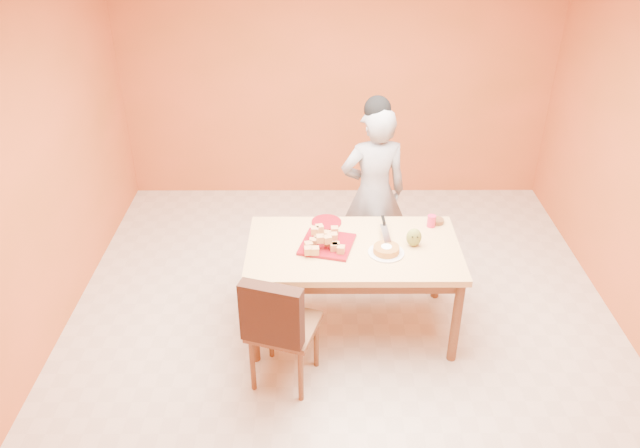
{
  "coord_description": "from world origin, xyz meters",
  "views": [
    {
      "loc": [
        -0.19,
        -3.81,
        3.29
      ],
      "look_at": [
        -0.18,
        0.3,
        0.86
      ],
      "focal_mm": 35.0,
      "sensor_mm": 36.0,
      "label": 1
    }
  ],
  "objects_px": {
    "dining_table": "(353,257)",
    "magenta_glass": "(431,221)",
    "person": "(373,193)",
    "egg_ornament": "(414,237)",
    "pastry_platter": "(327,244)",
    "red_dinner_plate": "(327,222)",
    "sponge_cake": "(386,249)",
    "checker_tin": "(437,221)",
    "dining_chair": "(284,325)"
  },
  "relations": [
    {
      "from": "dining_table",
      "to": "magenta_glass",
      "type": "height_order",
      "value": "magenta_glass"
    },
    {
      "from": "person",
      "to": "magenta_glass",
      "type": "height_order",
      "value": "person"
    },
    {
      "from": "dining_table",
      "to": "egg_ornament",
      "type": "bearing_deg",
      "value": 1.76
    },
    {
      "from": "pastry_platter",
      "to": "red_dinner_plate",
      "type": "relative_size",
      "value": 1.57
    },
    {
      "from": "person",
      "to": "sponge_cake",
      "type": "relative_size",
      "value": 8.13
    },
    {
      "from": "pastry_platter",
      "to": "red_dinner_plate",
      "type": "xyz_separation_m",
      "value": [
        -0.0,
        0.34,
        -0.0
      ]
    },
    {
      "from": "egg_ornament",
      "to": "red_dinner_plate",
      "type": "bearing_deg",
      "value": 136.94
    },
    {
      "from": "pastry_platter",
      "to": "sponge_cake",
      "type": "height_order",
      "value": "sponge_cake"
    },
    {
      "from": "magenta_glass",
      "to": "dining_table",
      "type": "bearing_deg",
      "value": -154.74
    },
    {
      "from": "person",
      "to": "pastry_platter",
      "type": "distance_m",
      "value": 0.89
    },
    {
      "from": "person",
      "to": "sponge_cake",
      "type": "bearing_deg",
      "value": 82.56
    },
    {
      "from": "magenta_glass",
      "to": "person",
      "type": "bearing_deg",
      "value": 129.12
    },
    {
      "from": "person",
      "to": "checker_tin",
      "type": "xyz_separation_m",
      "value": [
        0.47,
        -0.46,
        -0.01
      ]
    },
    {
      "from": "dining_table",
      "to": "red_dinner_plate",
      "type": "xyz_separation_m",
      "value": [
        -0.2,
        0.35,
        0.1
      ]
    },
    {
      "from": "sponge_cake",
      "to": "egg_ornament",
      "type": "height_order",
      "value": "egg_ornament"
    },
    {
      "from": "dining_table",
      "to": "checker_tin",
      "type": "distance_m",
      "value": 0.77
    },
    {
      "from": "person",
      "to": "magenta_glass",
      "type": "xyz_separation_m",
      "value": [
        0.42,
        -0.51,
        0.02
      ]
    },
    {
      "from": "egg_ornament",
      "to": "checker_tin",
      "type": "height_order",
      "value": "egg_ornament"
    },
    {
      "from": "sponge_cake",
      "to": "pastry_platter",
      "type": "bearing_deg",
      "value": 166.07
    },
    {
      "from": "red_dinner_plate",
      "to": "magenta_glass",
      "type": "distance_m",
      "value": 0.83
    },
    {
      "from": "dining_table",
      "to": "sponge_cake",
      "type": "bearing_deg",
      "value": -21.63
    },
    {
      "from": "egg_ornament",
      "to": "magenta_glass",
      "type": "height_order",
      "value": "egg_ornament"
    },
    {
      "from": "dining_table",
      "to": "sponge_cake",
      "type": "relative_size",
      "value": 8.26
    },
    {
      "from": "pastry_platter",
      "to": "magenta_glass",
      "type": "bearing_deg",
      "value": 18.79
    },
    {
      "from": "red_dinner_plate",
      "to": "sponge_cake",
      "type": "distance_m",
      "value": 0.62
    },
    {
      "from": "person",
      "to": "red_dinner_plate",
      "type": "distance_m",
      "value": 0.61
    },
    {
      "from": "pastry_platter",
      "to": "magenta_glass",
      "type": "relative_size",
      "value": 3.9
    },
    {
      "from": "magenta_glass",
      "to": "checker_tin",
      "type": "distance_m",
      "value": 0.08
    },
    {
      "from": "dining_chair",
      "to": "sponge_cake",
      "type": "xyz_separation_m",
      "value": [
        0.74,
        0.5,
        0.3
      ]
    },
    {
      "from": "dining_table",
      "to": "dining_chair",
      "type": "height_order",
      "value": "dining_chair"
    },
    {
      "from": "pastry_platter",
      "to": "red_dinner_plate",
      "type": "distance_m",
      "value": 0.34
    },
    {
      "from": "egg_ornament",
      "to": "dining_chair",
      "type": "bearing_deg",
      "value": -162.98
    },
    {
      "from": "pastry_platter",
      "to": "dining_table",
      "type": "bearing_deg",
      "value": -4.18
    },
    {
      "from": "dining_table",
      "to": "red_dinner_plate",
      "type": "distance_m",
      "value": 0.42
    },
    {
      "from": "pastry_platter",
      "to": "checker_tin",
      "type": "bearing_deg",
      "value": 20.87
    },
    {
      "from": "dining_chair",
      "to": "magenta_glass",
      "type": "xyz_separation_m",
      "value": [
        1.13,
        0.89,
        0.31
      ]
    },
    {
      "from": "dining_table",
      "to": "dining_chair",
      "type": "xyz_separation_m",
      "value": [
        -0.5,
        -0.6,
        -0.17
      ]
    },
    {
      "from": "dining_table",
      "to": "red_dinner_plate",
      "type": "height_order",
      "value": "red_dinner_plate"
    },
    {
      "from": "person",
      "to": "red_dinner_plate",
      "type": "bearing_deg",
      "value": 39.17
    },
    {
      "from": "sponge_cake",
      "to": "checker_tin",
      "type": "bearing_deg",
      "value": 44.86
    },
    {
      "from": "magenta_glass",
      "to": "checker_tin",
      "type": "xyz_separation_m",
      "value": [
        0.05,
        0.05,
        -0.03
      ]
    },
    {
      "from": "person",
      "to": "checker_tin",
      "type": "bearing_deg",
      "value": 126.74
    },
    {
      "from": "dining_table",
      "to": "egg_ornament",
      "type": "xyz_separation_m",
      "value": [
        0.45,
        0.01,
        0.17
      ]
    },
    {
      "from": "dining_chair",
      "to": "red_dinner_plate",
      "type": "height_order",
      "value": "dining_chair"
    },
    {
      "from": "person",
      "to": "sponge_cake",
      "type": "distance_m",
      "value": 0.9
    },
    {
      "from": "egg_ornament",
      "to": "checker_tin",
      "type": "distance_m",
      "value": 0.41
    },
    {
      "from": "person",
      "to": "dining_table",
      "type": "bearing_deg",
      "value": 66.42
    },
    {
      "from": "dining_chair",
      "to": "sponge_cake",
      "type": "bearing_deg",
      "value": 51.61
    },
    {
      "from": "sponge_cake",
      "to": "magenta_glass",
      "type": "bearing_deg",
      "value": 44.78
    },
    {
      "from": "sponge_cake",
      "to": "egg_ornament",
      "type": "bearing_deg",
      "value": 26.5
    }
  ]
}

